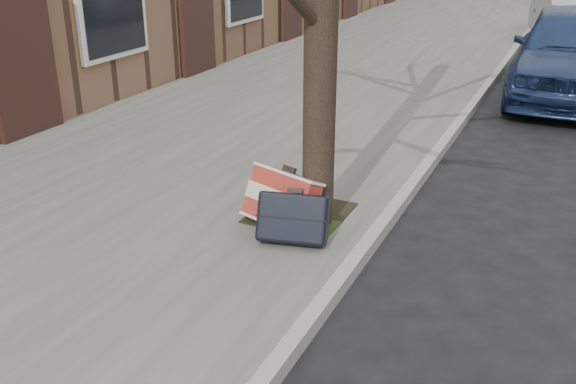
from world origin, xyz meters
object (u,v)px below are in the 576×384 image
at_px(suitcase_red, 281,200).
at_px(suitcase_navy, 293,217).
at_px(car_near_front, 572,51).
at_px(car_near_mid, 575,15).

height_order(suitcase_red, suitcase_navy, suitcase_red).
bearing_deg(suitcase_red, car_near_front, 91.51).
bearing_deg(suitcase_red, car_near_mid, 99.63).
height_order(suitcase_red, car_near_front, car_near_front).
xyz_separation_m(suitcase_red, suitcase_navy, (0.22, -0.24, -0.03)).
bearing_deg(suitcase_red, suitcase_navy, -28.42).
relative_size(suitcase_navy, car_near_mid, 0.15).
bearing_deg(car_near_front, car_near_mid, 90.29).
xyz_separation_m(suitcase_navy, car_near_mid, (1.62, 11.99, 0.31)).
bearing_deg(car_near_mid, suitcase_navy, -112.04).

